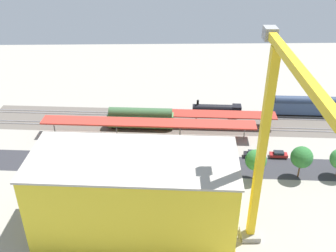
# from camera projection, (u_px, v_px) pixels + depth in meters

# --- Properties ---
(ground_plane) EXTENTS (182.87, 182.87, 0.00)m
(ground_plane) POSITION_uv_depth(u_px,v_px,m) (185.00, 158.00, 100.07)
(ground_plane) COLOR gray
(ground_plane) RESTS_ON ground
(rail_bed) EXTENTS (115.07, 23.12, 0.01)m
(rail_bed) POSITION_uv_depth(u_px,v_px,m) (181.00, 121.00, 116.64)
(rail_bed) COLOR #5B544C
(rail_bed) RESTS_ON ground
(street_asphalt) EXTENTS (114.64, 17.31, 0.01)m
(street_asphalt) POSITION_uv_depth(u_px,v_px,m) (185.00, 165.00, 97.24)
(street_asphalt) COLOR #2D2D33
(street_asphalt) RESTS_ON ground
(track_rails) EXTENTS (114.00, 16.72, 0.12)m
(track_rails) POSITION_uv_depth(u_px,v_px,m) (181.00, 121.00, 116.55)
(track_rails) COLOR #9E9EA8
(track_rails) RESTS_ON ground
(platform_canopy_near) EXTENTS (58.80, 9.00, 4.60)m
(platform_canopy_near) POSITION_uv_depth(u_px,v_px,m) (148.00, 123.00, 107.08)
(platform_canopy_near) COLOR #B73328
(platform_canopy_near) RESTS_ON ground
(platform_canopy_far) EXTENTS (45.87, 7.89, 3.85)m
(platform_canopy_far) POSITION_uv_depth(u_px,v_px,m) (196.00, 114.00, 112.95)
(platform_canopy_far) COLOR #A82D23
(platform_canopy_far) RESTS_ON ground
(locomotive) EXTENTS (15.98, 3.72, 4.97)m
(locomotive) POSITION_uv_depth(u_px,v_px,m) (219.00, 110.00, 118.91)
(locomotive) COLOR black
(locomotive) RESTS_ON ground
(passenger_coach) EXTENTS (19.08, 4.39, 6.11)m
(passenger_coach) POSITION_uv_depth(u_px,v_px,m) (305.00, 105.00, 118.64)
(passenger_coach) COLOR black
(passenger_coach) RESTS_ON ground
(freight_coach_far) EXTENTS (18.90, 4.46, 6.22)m
(freight_coach_far) POSITION_uv_depth(u_px,v_px,m) (141.00, 117.00, 111.85)
(freight_coach_far) COLOR black
(freight_coach_far) RESTS_ON ground
(parked_car_0) EXTENTS (4.60, 2.18, 1.66)m
(parked_car_0) POSITION_uv_depth(u_px,v_px,m) (278.00, 155.00, 100.00)
(parked_car_0) COLOR black
(parked_car_0) RESTS_ON ground
(parked_car_1) EXTENTS (4.80, 2.21, 1.71)m
(parked_car_1) POSITION_uv_depth(u_px,v_px,m) (253.00, 154.00, 100.12)
(parked_car_1) COLOR black
(parked_car_1) RESTS_ON ground
(parked_car_2) EXTENTS (4.22, 1.96, 1.76)m
(parked_car_2) POSITION_uv_depth(u_px,v_px,m) (225.00, 155.00, 99.98)
(parked_car_2) COLOR black
(parked_car_2) RESTS_ON ground
(parked_car_3) EXTENTS (4.76, 1.98, 1.56)m
(parked_car_3) POSITION_uv_depth(u_px,v_px,m) (197.00, 154.00, 100.23)
(parked_car_3) COLOR black
(parked_car_3) RESTS_ON ground
(parked_car_4) EXTENTS (4.33, 2.00, 1.69)m
(parked_car_4) POSITION_uv_depth(u_px,v_px,m) (173.00, 155.00, 99.74)
(parked_car_4) COLOR black
(parked_car_4) RESTS_ON ground
(construction_building) EXTENTS (38.90, 18.72, 16.33)m
(construction_building) POSITION_uv_depth(u_px,v_px,m) (134.00, 195.00, 75.09)
(construction_building) COLOR yellow
(construction_building) RESTS_ON ground
(construction_roof_slab) EXTENTS (39.54, 19.36, 0.40)m
(construction_roof_slab) POSITION_uv_depth(u_px,v_px,m) (132.00, 159.00, 70.90)
(construction_roof_slab) COLOR #ADA89E
(construction_roof_slab) RESTS_ON construction_building
(tower_crane) EXTENTS (3.60, 30.44, 40.08)m
(tower_crane) POSITION_uv_depth(u_px,v_px,m) (268.00, 139.00, 62.22)
(tower_crane) COLOR gray
(tower_crane) RESTS_ON ground
(box_truck_0) EXTENTS (9.30, 2.56, 3.60)m
(box_truck_0) POSITION_uv_depth(u_px,v_px,m) (181.00, 174.00, 91.14)
(box_truck_0) COLOR black
(box_truck_0) RESTS_ON ground
(box_truck_1) EXTENTS (9.53, 2.74, 3.51)m
(box_truck_1) POSITION_uv_depth(u_px,v_px,m) (208.00, 179.00, 89.80)
(box_truck_1) COLOR black
(box_truck_1) RESTS_ON ground
(street_tree_1) EXTENTS (5.98, 5.98, 9.06)m
(street_tree_1) POSITION_uv_depth(u_px,v_px,m) (211.00, 156.00, 89.96)
(street_tree_1) COLOR brown
(street_tree_1) RESTS_ON ground
(street_tree_2) EXTENTS (5.11, 5.11, 8.14)m
(street_tree_2) POSITION_uv_depth(u_px,v_px,m) (302.00, 157.00, 90.52)
(street_tree_2) COLOR brown
(street_tree_2) RESTS_ON ground
(street_tree_3) EXTENTS (4.97, 4.97, 7.80)m
(street_tree_3) POSITION_uv_depth(u_px,v_px,m) (256.00, 160.00, 89.97)
(street_tree_3) COLOR brown
(street_tree_3) RESTS_ON ground
(traffic_light) EXTENTS (0.50, 0.36, 6.55)m
(traffic_light) POSITION_uv_depth(u_px,v_px,m) (136.00, 162.00, 91.02)
(traffic_light) COLOR #333333
(traffic_light) RESTS_ON ground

